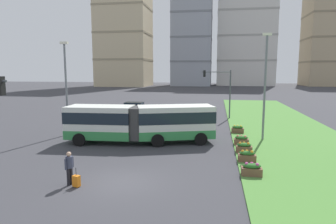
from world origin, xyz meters
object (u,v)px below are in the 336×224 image
articulated_bus (141,123)px  apartment_tower_eastcentre (327,40)px  flower_planter_1 (247,156)px  apartment_tower_westcentre (192,40)px  apartment_tower_west (124,22)px  streetlight_left (66,84)px  flower_planter_2 (244,147)px  pedestrian_crossing (69,166)px  streetlight_median (265,82)px  rolling_suitcase (76,181)px  flower_planter_3 (241,140)px  apartment_tower_centre (246,26)px  traffic_light_far_right (221,86)px  car_silver_hatch (135,108)px  flower_planter_0 (252,169)px  flower_planter_4 (238,129)px

articulated_bus → apartment_tower_eastcentre: 112.85m
articulated_bus → flower_planter_1: size_ratio=10.82×
apartment_tower_westcentre → apartment_tower_eastcentre: apartment_tower_westcentre is taller
apartment_tower_west → streetlight_left: bearing=-75.8°
flower_planter_2 → articulated_bus: bearing=166.8°
pedestrian_crossing → streetlight_median: bearing=46.4°
rolling_suitcase → streetlight_median: (10.75, 11.95, 4.52)m
flower_planter_3 → apartment_tower_centre: apartment_tower_centre is taller
traffic_light_far_right → apartment_tower_westcentre: size_ratio=0.16×
apartment_tower_west → apartment_tower_centre: 47.52m
apartment_tower_westcentre → apartment_tower_west: bearing=-160.7°
car_silver_hatch → apartment_tower_eastcentre: apartment_tower_eastcentre is taller
flower_planter_1 → apartment_tower_westcentre: 101.68m
apartment_tower_westcentre → apartment_tower_centre: apartment_tower_centre is taller
flower_planter_2 → apartment_tower_west: apartment_tower_west is taller
flower_planter_0 → streetlight_median: size_ratio=0.13×
traffic_light_far_right → streetlight_median: 11.51m
flower_planter_0 → apartment_tower_west: apartment_tower_west is taller
traffic_light_far_right → apartment_tower_westcentre: 83.85m
flower_planter_2 → traffic_light_far_right: 15.78m
car_silver_hatch → apartment_tower_westcentre: bearing=89.3°
articulated_bus → streetlight_left: 8.09m
flower_planter_4 → articulated_bus: bearing=-149.2°
pedestrian_crossing → flower_planter_0: 9.70m
rolling_suitcase → apartment_tower_westcentre: size_ratio=0.03×
articulated_bus → apartment_tower_west: size_ratio=0.25×
flower_planter_1 → apartment_tower_eastcentre: size_ratio=0.03×
apartment_tower_centre → streetlight_median: bearing=-94.0°
articulated_bus → car_silver_hatch: 16.28m
flower_planter_3 → traffic_light_far_right: traffic_light_far_right is taller
apartment_tower_west → articulated_bus: bearing=-71.6°
streetlight_left → flower_planter_2: bearing=-13.7°
flower_planter_3 → streetlight_left: 15.92m
articulated_bus → traffic_light_far_right: (6.47, 13.41, 2.36)m
flower_planter_2 → streetlight_left: size_ratio=0.13×
flower_planter_2 → streetlight_left: (-15.30, 3.73, 4.17)m
apartment_tower_eastcentre → flower_planter_3: bearing=-111.4°
apartment_tower_eastcentre → streetlight_left: bearing=-118.9°
pedestrian_crossing → streetlight_median: streetlight_median is taller
car_silver_hatch → flower_planter_0: (12.84, -22.11, -0.33)m
flower_planter_1 → streetlight_median: 8.05m
pedestrian_crossing → apartment_tower_centre: 113.23m
flower_planter_4 → pedestrian_crossing: bearing=-123.4°
flower_planter_4 → apartment_tower_west: size_ratio=0.02×
pedestrian_crossing → flower_planter_0: size_ratio=1.58×
flower_planter_1 → flower_planter_2: (0.00, 2.13, 0.00)m
flower_planter_1 → car_silver_hatch: bearing=123.3°
apartment_tower_west → flower_planter_4: bearing=-65.8°
articulated_bus → rolling_suitcase: articulated_bus is taller
flower_planter_0 → streetlight_median: (1.90, 9.04, 4.41)m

